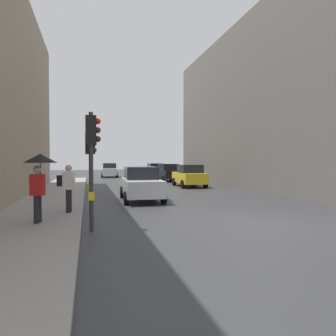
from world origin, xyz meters
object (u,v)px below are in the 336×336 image
object	(u,v)px
car_red_sedan	(155,171)
car_dark_suv	(168,172)
traffic_light_near_right	(91,156)
traffic_light_near_left	(92,149)
car_yellow_taxi	(189,176)
pedestrian_with_black_backpack	(67,185)
car_silver_hatchback	(141,184)
car_white_compact	(110,170)
pedestrian_with_umbrella	(40,169)

from	to	relation	value
car_red_sedan	car_dark_suv	bearing A→B (deg)	-89.24
car_dark_suv	car_red_sedan	world-z (taller)	same
traffic_light_near_right	traffic_light_near_left	world-z (taller)	traffic_light_near_left
car_red_sedan	car_yellow_taxi	bearing A→B (deg)	-89.71
car_yellow_taxi	pedestrian_with_black_backpack	world-z (taller)	pedestrian_with_black_backpack
car_silver_hatchback	traffic_light_near_left	bearing A→B (deg)	-112.21
car_white_compact	pedestrian_with_umbrella	distance (m)	28.33
traffic_light_near_left	car_yellow_taxi	size ratio (longest dim) A/B	0.82
car_yellow_taxi	pedestrian_with_black_backpack	distance (m)	13.64
traffic_light_near_right	pedestrian_with_black_backpack	size ratio (longest dim) A/B	1.85
car_silver_hatchback	pedestrian_with_umbrella	xyz separation A→B (m)	(-4.13, -5.37, 0.96)
traffic_light_near_right	car_red_sedan	size ratio (longest dim) A/B	0.78
car_dark_suv	car_red_sedan	distance (m)	5.52
car_white_compact	car_dark_suv	xyz separation A→B (m)	(5.17, -9.01, 0.00)
traffic_light_near_right	car_red_sedan	distance (m)	23.63
car_yellow_taxi	pedestrian_with_umbrella	xyz separation A→B (m)	(-9.26, -12.35, 0.96)
traffic_light_near_right	pedestrian_with_black_backpack	distance (m)	1.47
car_silver_hatchback	car_yellow_taxi	world-z (taller)	same
car_white_compact	car_red_sedan	world-z (taller)	same
car_dark_suv	pedestrian_with_umbrella	bearing A→B (deg)	-116.00
traffic_light_near_right	car_white_compact	distance (m)	25.98
car_silver_hatchback	pedestrian_with_black_backpack	bearing A→B (deg)	-133.33
pedestrian_with_black_backpack	traffic_light_near_right	bearing A→B (deg)	28.25
pedestrian_with_umbrella	car_red_sedan	bearing A→B (deg)	69.45
traffic_light_near_left	car_white_compact	distance (m)	29.09
traffic_light_near_right	car_yellow_taxi	xyz separation A→B (m)	(7.70, 10.16, -1.39)
car_silver_hatchback	pedestrian_with_umbrella	world-z (taller)	pedestrian_with_umbrella
traffic_light_near_right	car_red_sedan	xyz separation A→B (m)	(7.64, 22.32, -1.39)
car_dark_suv	traffic_light_near_left	bearing A→B (deg)	-111.14
traffic_light_near_right	car_white_compact	world-z (taller)	traffic_light_near_right
traffic_light_near_left	car_red_sedan	size ratio (longest dim) A/B	0.83
pedestrian_with_black_backpack	pedestrian_with_umbrella	bearing A→B (deg)	-112.07
car_red_sedan	pedestrian_with_black_backpack	world-z (taller)	pedestrian_with_black_backpack
car_silver_hatchback	car_red_sedan	distance (m)	19.80
car_white_compact	car_dark_suv	bearing A→B (deg)	-60.13
pedestrian_with_black_backpack	car_silver_hatchback	bearing A→B (deg)	46.67
car_red_sedan	car_white_compact	bearing A→B (deg)	145.57
car_white_compact	car_silver_hatchback	bearing A→B (deg)	-89.89
traffic_light_near_right	car_dark_suv	bearing A→B (deg)	65.36
car_silver_hatchback	car_red_sedan	size ratio (longest dim) A/B	1.02
traffic_light_near_right	pedestrian_with_umbrella	xyz separation A→B (m)	(-1.56, -2.19, -0.42)
traffic_light_near_left	traffic_light_near_right	bearing A→B (deg)	90.06
car_silver_hatchback	car_yellow_taxi	bearing A→B (deg)	53.75
traffic_light_near_right	car_white_compact	size ratio (longest dim) A/B	0.76
traffic_light_near_right	car_white_compact	bearing A→B (deg)	84.40
car_white_compact	pedestrian_with_umbrella	bearing A→B (deg)	-98.31
car_silver_hatchback	pedestrian_with_umbrella	bearing A→B (deg)	-127.58
traffic_light_near_left	car_dark_suv	bearing A→B (deg)	68.86
car_white_compact	pedestrian_with_black_backpack	bearing A→B (deg)	-97.35
car_yellow_taxi	pedestrian_with_umbrella	size ratio (longest dim) A/B	2.00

